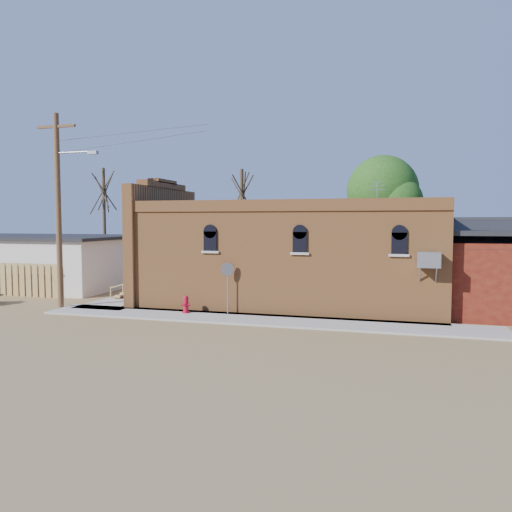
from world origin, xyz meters
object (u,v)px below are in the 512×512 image
(fire_hydrant, at_px, (186,304))
(stop_sign, at_px, (228,274))
(trash_barrel, at_px, (154,290))
(utility_pole, at_px, (59,206))
(brick_bar, at_px, (286,256))

(fire_hydrant, xyz_separation_m, stop_sign, (1.82, 0.34, 1.34))
(stop_sign, bearing_deg, trash_barrel, 143.24)
(utility_pole, height_order, trash_barrel, utility_pole)
(fire_hydrant, xyz_separation_m, trash_barrel, (-3.39, 3.60, 0.03))
(utility_pole, distance_m, fire_hydrant, 7.58)
(fire_hydrant, relative_size, trash_barrel, 0.95)
(utility_pole, xyz_separation_m, fire_hydrant, (6.23, 0.11, -4.32))
(stop_sign, relative_size, trash_barrel, 2.78)
(utility_pole, height_order, fire_hydrant, utility_pole)
(trash_barrel, bearing_deg, utility_pole, -127.49)
(utility_pole, xyz_separation_m, stop_sign, (8.05, 0.45, -2.98))
(fire_hydrant, height_order, trash_barrel, trash_barrel)
(stop_sign, distance_m, trash_barrel, 6.28)
(brick_bar, height_order, stop_sign, brick_bar)
(utility_pole, height_order, stop_sign, utility_pole)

